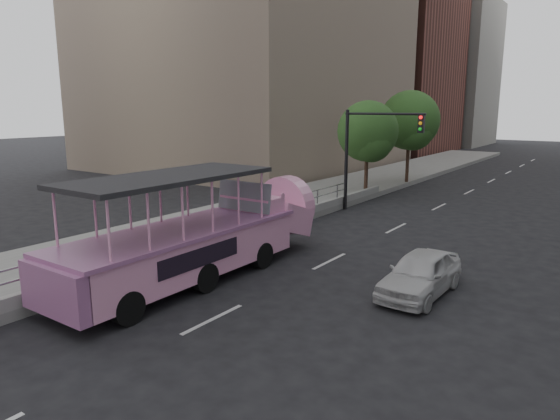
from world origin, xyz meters
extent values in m
plane|color=black|center=(0.00, 0.00, 0.00)|extent=(160.00, 160.00, 0.00)
cube|color=gray|center=(-5.75, 10.00, 0.15)|extent=(5.50, 80.00, 0.30)
cube|color=#989994|center=(-3.12, 2.00, 0.48)|extent=(0.24, 30.00, 0.36)
cylinder|color=#9F9FA3|center=(-3.12, -4.00, 1.01)|extent=(0.07, 0.07, 0.70)
cylinder|color=#9F9FA3|center=(-3.12, -2.00, 1.01)|extent=(0.07, 0.07, 0.70)
cylinder|color=#9F9FA3|center=(-3.12, 0.00, 1.01)|extent=(0.07, 0.07, 0.70)
cylinder|color=#9F9FA3|center=(-3.12, 2.00, 1.01)|extent=(0.07, 0.07, 0.70)
cylinder|color=#9F9FA3|center=(-3.12, 4.00, 1.01)|extent=(0.07, 0.07, 0.70)
cylinder|color=#9F9FA3|center=(-3.12, 6.00, 1.01)|extent=(0.07, 0.07, 0.70)
cylinder|color=#9F9FA3|center=(-3.12, 8.00, 1.01)|extent=(0.07, 0.07, 0.70)
cylinder|color=#9F9FA3|center=(-3.12, 10.00, 1.01)|extent=(0.07, 0.07, 0.70)
cylinder|color=#9F9FA3|center=(-3.12, 12.00, 1.01)|extent=(0.07, 0.07, 0.70)
cylinder|color=#9F9FA3|center=(-3.12, 2.00, 1.01)|extent=(0.06, 22.00, 0.06)
cylinder|color=#9F9FA3|center=(-3.12, 2.00, 1.34)|extent=(0.06, 22.00, 0.06)
cylinder|color=black|center=(-2.68, -3.44, 0.44)|extent=(0.34, 0.88, 0.88)
cylinder|color=black|center=(-0.52, -3.44, 0.44)|extent=(0.34, 0.88, 0.88)
cylinder|color=black|center=(-2.68, -0.70, 0.44)|extent=(0.34, 0.88, 0.88)
cylinder|color=black|center=(-0.52, -0.70, 0.44)|extent=(0.34, 0.88, 0.88)
cylinder|color=black|center=(-2.68, 2.05, 0.44)|extent=(0.34, 0.88, 0.88)
cylinder|color=black|center=(-0.52, 2.05, 0.44)|extent=(0.34, 0.88, 0.88)
cube|color=pink|center=(-1.60, -0.50, 1.01)|extent=(2.46, 8.05, 1.23)
cube|color=pink|center=(-1.60, 4.21, 1.25)|extent=(2.41, 2.09, 1.53)
cylinder|color=pink|center=(-1.60, 5.04, 1.55)|extent=(2.31, 0.69, 2.31)
cube|color=#9B5A8D|center=(-1.60, -4.67, 1.01)|extent=(2.45, 0.34, 1.23)
cube|color=#9B5A8D|center=(-1.60, -0.50, 1.68)|extent=(2.58, 8.34, 0.12)
cube|color=black|center=(-1.60, -0.89, 3.33)|extent=(2.60, 6.48, 0.14)
cube|color=#94A3AF|center=(-1.60, 2.49, 2.28)|extent=(2.26, 0.20, 1.03)
cube|color=pink|center=(-1.60, 2.93, 1.98)|extent=(2.16, 0.98, 0.49)
imported|color=silver|center=(4.69, 2.75, 0.63)|extent=(1.58, 3.73, 1.26)
cylinder|color=black|center=(-2.89, 3.54, 1.11)|extent=(0.07, 0.07, 2.23)
cube|color=#0C1155|center=(-2.89, 3.54, 2.05)|extent=(0.18, 0.53, 0.80)
cube|color=silver|center=(-2.86, 3.54, 2.05)|extent=(0.11, 0.34, 0.49)
cylinder|color=black|center=(-2.90, 12.50, 2.60)|extent=(0.18, 0.18, 5.20)
cylinder|color=black|center=(-0.90, 12.50, 5.00)|extent=(4.20, 0.12, 0.12)
cube|color=black|center=(1.00, 12.50, 4.55)|extent=(0.28, 0.22, 0.85)
sphere|color=red|center=(1.00, 12.37, 4.85)|extent=(0.16, 0.16, 0.16)
cylinder|color=#3A251A|center=(-3.40, 16.00, 1.54)|extent=(0.22, 0.22, 3.08)
sphere|color=#275020|center=(-3.40, 16.00, 3.96)|extent=(3.52, 3.52, 3.52)
sphere|color=#275020|center=(-3.00, 15.70, 3.41)|extent=(2.42, 2.42, 2.42)
cylinder|color=#3A251A|center=(-3.20, 22.00, 1.74)|extent=(0.22, 0.22, 3.47)
sphere|color=#275020|center=(-3.20, 22.00, 4.46)|extent=(3.97, 3.97, 3.97)
sphere|color=#275020|center=(-2.80, 21.70, 3.84)|extent=(2.73, 2.73, 2.73)
cube|color=brown|center=(-18.00, 48.00, 13.00)|extent=(18.00, 16.00, 26.00)
cube|color=slate|center=(-16.00, 64.00, 10.00)|extent=(16.00, 14.00, 20.00)
camera|label=1|loc=(9.27, -10.74, 5.31)|focal=32.00mm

